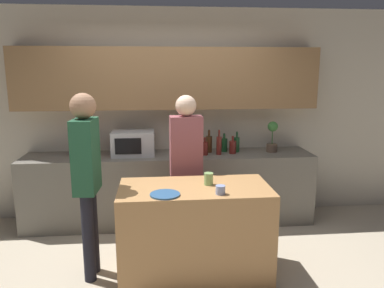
{
  "coord_description": "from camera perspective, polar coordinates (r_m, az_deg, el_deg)",
  "views": [
    {
      "loc": [
        -0.16,
        -3.17,
        1.96
      ],
      "look_at": [
        0.18,
        0.35,
        1.23
      ],
      "focal_mm": 35.0,
      "sensor_mm": 36.0,
      "label": 1
    }
  ],
  "objects": [
    {
      "name": "bottle_1",
      "position": [
        4.79,
        2.6,
        0.04
      ],
      "size": [
        0.08,
        0.08,
        0.29
      ],
      "color": "#472814",
      "rests_on": "back_counter"
    },
    {
      "name": "bottle_5",
      "position": [
        4.84,
        6.83,
        -0.02
      ],
      "size": [
        0.07,
        0.07,
        0.26
      ],
      "color": "#194723",
      "rests_on": "back_counter"
    },
    {
      "name": "toaster",
      "position": [
        4.77,
        -15.85,
        -0.68
      ],
      "size": [
        0.26,
        0.16,
        0.18
      ],
      "color": "#B21E19",
      "rests_on": "back_counter"
    },
    {
      "name": "bottle_4",
      "position": [
        4.74,
        6.21,
        -0.43
      ],
      "size": [
        0.09,
        0.09,
        0.22
      ],
      "color": "maroon",
      "rests_on": "back_counter"
    },
    {
      "name": "cup_1",
      "position": [
        3.51,
        2.55,
        -5.32
      ],
      "size": [
        0.08,
        0.08,
        0.11
      ],
      "color": "#85AE65",
      "rests_on": "kitchen_island"
    },
    {
      "name": "back_counter",
      "position": [
        4.81,
        -3.4,
        -6.77
      ],
      "size": [
        3.6,
        0.62,
        0.89
      ],
      "color": "#6B665B",
      "rests_on": "ground_plane"
    },
    {
      "name": "bottle_0",
      "position": [
        4.64,
        1.95,
        -0.65
      ],
      "size": [
        0.08,
        0.08,
        0.22
      ],
      "color": "maroon",
      "rests_on": "back_counter"
    },
    {
      "name": "person_left",
      "position": [
        3.52,
        -15.75,
        -3.87
      ],
      "size": [
        0.23,
        0.35,
        1.74
      ],
      "rotation": [
        0.0,
        0.0,
        -1.64
      ],
      "color": "black",
      "rests_on": "ground_plane"
    },
    {
      "name": "kitchen_island",
      "position": [
        3.63,
        0.39,
        -13.15
      ],
      "size": [
        1.39,
        0.7,
        0.88
      ],
      "color": "#B27F4C",
      "rests_on": "ground_plane"
    },
    {
      "name": "bottle_3",
      "position": [
        4.85,
        4.92,
        -0.09
      ],
      "size": [
        0.08,
        0.08,
        0.24
      ],
      "color": "#194723",
      "rests_on": "back_counter"
    },
    {
      "name": "cup_0",
      "position": [
        3.27,
        4.36,
        -6.98
      ],
      "size": [
        0.09,
        0.09,
        0.08
      ],
      "color": "#8899C8",
      "rests_on": "kitchen_island"
    },
    {
      "name": "back_wall",
      "position": [
        4.85,
        -3.68,
        6.59
      ],
      "size": [
        6.4,
        0.4,
        2.7
      ],
      "color": "beige",
      "rests_on": "ground_plane"
    },
    {
      "name": "plate_on_island",
      "position": [
        3.25,
        -4.14,
        -7.68
      ],
      "size": [
        0.26,
        0.26,
        0.01
      ],
      "color": "#2D5684",
      "rests_on": "kitchen_island"
    },
    {
      "name": "bottle_2",
      "position": [
        4.67,
        4.13,
        -0.17
      ],
      "size": [
        0.07,
        0.07,
        0.31
      ],
      "color": "maroon",
      "rests_on": "back_counter"
    },
    {
      "name": "ground_plane",
      "position": [
        3.73,
        -2.43,
        -20.09
      ],
      "size": [
        14.0,
        14.0,
        0.0
      ],
      "primitive_type": "plane",
      "color": "#BCAD93"
    },
    {
      "name": "potted_plant",
      "position": [
        4.9,
        12.14,
        1.1
      ],
      "size": [
        0.14,
        0.14,
        0.4
      ],
      "color": "brown",
      "rests_on": "back_counter"
    },
    {
      "name": "microwave",
      "position": [
        4.69,
        -8.95,
        0.15
      ],
      "size": [
        0.52,
        0.39,
        0.3
      ],
      "color": "#B7BABC",
      "rests_on": "back_counter"
    },
    {
      "name": "person_center",
      "position": [
        4.01,
        -0.91,
        -2.22
      ],
      "size": [
        0.35,
        0.22,
        1.68
      ],
      "rotation": [
        0.0,
        0.0,
        -3.09
      ],
      "color": "black",
      "rests_on": "ground_plane"
    }
  ]
}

